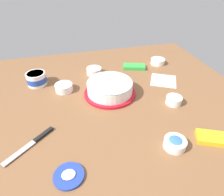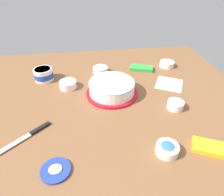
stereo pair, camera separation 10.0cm
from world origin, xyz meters
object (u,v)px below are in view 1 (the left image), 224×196
object	(u,v)px
sprinkle_bowl_orange	(64,87)
sprinkle_bowl_blue	(175,143)
paper_napkin	(164,80)
sprinkle_bowl_yellow	(158,61)
frosting_tub_lid	(69,176)
spreading_knife	(34,142)
frosting_tub	(36,79)
sprinkle_bowl_pink	(94,71)
sprinkle_bowl_rainbow	(174,100)
frosted_cake	(110,88)
candy_box_upper	(215,138)
candy_box_lower	(134,67)

from	to	relation	value
sprinkle_bowl_orange	sprinkle_bowl_blue	size ratio (longest dim) A/B	1.11
paper_napkin	sprinkle_bowl_orange	bearing A→B (deg)	-4.13
sprinkle_bowl_yellow	frosting_tub_lid	bearing A→B (deg)	47.24
frosting_tub_lid	spreading_knife	xyz separation A→B (m)	(0.13, -0.19, -0.00)
frosting_tub	sprinkle_bowl_pink	bearing A→B (deg)	-173.32
spreading_knife	sprinkle_bowl_rainbow	xyz separation A→B (m)	(-0.69, -0.10, 0.01)
spreading_knife	frosted_cake	bearing A→B (deg)	-145.77
frosting_tub_lid	sprinkle_bowl_yellow	world-z (taller)	sprinkle_bowl_yellow
sprinkle_bowl_yellow	candy_box_upper	size ratio (longest dim) A/B	0.68
frosting_tub_lid	paper_napkin	bearing A→B (deg)	-140.31
sprinkle_bowl_rainbow	sprinkle_bowl_blue	xyz separation A→B (m)	(0.14, 0.26, 0.00)
sprinkle_bowl_orange	sprinkle_bowl_pink	xyz separation A→B (m)	(-0.20, -0.15, 0.00)
sprinkle_bowl_orange	sprinkle_bowl_yellow	world-z (taller)	sprinkle_bowl_orange
frosting_tub	spreading_knife	distance (m)	0.48
sprinkle_bowl_pink	sprinkle_bowl_orange	bearing A→B (deg)	37.28
sprinkle_bowl_pink	paper_napkin	world-z (taller)	sprinkle_bowl_pink
frosted_cake	sprinkle_bowl_blue	xyz separation A→B (m)	(-0.16, 0.43, -0.02)
frosting_tub_lid	sprinkle_bowl_rainbow	world-z (taller)	sprinkle_bowl_rainbow
sprinkle_bowl_orange	sprinkle_bowl_pink	distance (m)	0.25
sprinkle_bowl_orange	candy_box_upper	world-z (taller)	sprinkle_bowl_orange
sprinkle_bowl_rainbow	sprinkle_bowl_pink	world-z (taller)	sprinkle_bowl_pink
sprinkle_bowl_rainbow	candy_box_lower	xyz separation A→B (m)	(0.06, -0.43, -0.01)
frosting_tub	sprinkle_bowl_rainbow	xyz separation A→B (m)	(-0.69, 0.38, -0.02)
sprinkle_bowl_blue	candy_box_upper	xyz separation A→B (m)	(-0.18, 0.01, -0.01)
frosted_cake	frosting_tub_lid	size ratio (longest dim) A/B	2.63
sprinkle_bowl_rainbow	frosting_tub	bearing A→B (deg)	-28.68
sprinkle_bowl_orange	sprinkle_bowl_rainbow	size ratio (longest dim) A/B	1.22
frosted_cake	frosting_tub_lid	xyz separation A→B (m)	(0.26, 0.46, -0.04)
frosting_tub	paper_napkin	xyz separation A→B (m)	(-0.75, 0.16, -0.04)
frosting_tub_lid	candy_box_upper	bearing A→B (deg)	-178.42
sprinkle_bowl_blue	sprinkle_bowl_yellow	bearing A→B (deg)	-110.38
spreading_knife	sprinkle_bowl_pink	distance (m)	0.62
paper_napkin	sprinkle_bowl_yellow	bearing A→B (deg)	-106.46
frosting_tub_lid	sprinkle_bowl_orange	world-z (taller)	sprinkle_bowl_orange
spreading_knife	sprinkle_bowl_rainbow	distance (m)	0.69
frosted_cake	candy_box_lower	xyz separation A→B (m)	(-0.24, -0.26, -0.03)
candy_box_upper	sprinkle_bowl_yellow	bearing A→B (deg)	-72.02
spreading_knife	candy_box_upper	bearing A→B (deg)	166.33
sprinkle_bowl_pink	sprinkle_bowl_yellow	xyz separation A→B (m)	(-0.47, -0.03, -0.00)
sprinkle_bowl_pink	sprinkle_bowl_rainbow	bearing A→B (deg)	129.04
sprinkle_bowl_yellow	candy_box_lower	xyz separation A→B (m)	(0.19, 0.02, -0.01)
frosting_tub	candy_box_upper	world-z (taller)	frosting_tub
candy_box_upper	sprinkle_bowl_pink	bearing A→B (deg)	-36.56
frosted_cake	sprinkle_bowl_pink	bearing A→B (deg)	-80.63
frosted_cake	sprinkle_bowl_orange	xyz separation A→B (m)	(0.24, -0.10, -0.02)
candy_box_lower	candy_box_upper	world-z (taller)	candy_box_lower
frosting_tub	candy_box_lower	xyz separation A→B (m)	(-0.63, -0.05, -0.03)
frosting_tub	sprinkle_bowl_yellow	bearing A→B (deg)	-174.90
frosted_cake	spreading_knife	distance (m)	0.47
frosted_cake	frosting_tub	xyz separation A→B (m)	(0.39, -0.21, -0.00)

